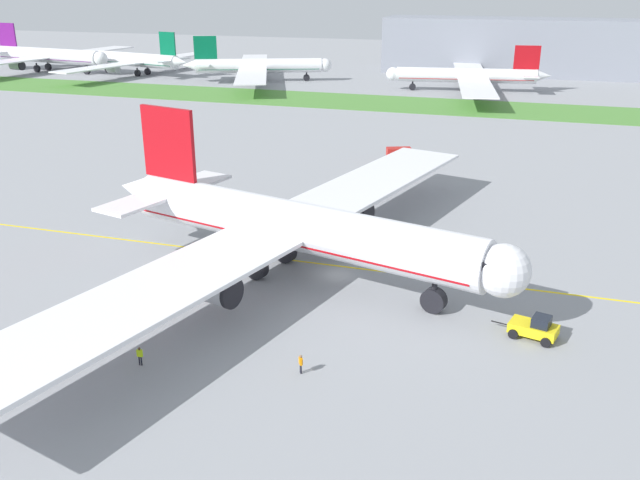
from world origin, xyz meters
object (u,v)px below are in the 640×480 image
Objects in this scene: service_truck_baggage_loader at (402,156)px; parked_airliner_far_right at (257,66)px; ground_crew_marshaller_front at (301,362)px; parked_airliner_far_centre at (137,60)px; parked_airliner_far_outer at (469,76)px; airliner_foreground at (290,226)px; ground_crew_wingwalker_port at (140,354)px; pushback_tug at (535,328)px; parked_airliner_far_left at (47,56)px.

parked_airliner_far_right is at bearing 125.73° from service_truck_baggage_loader.
ground_crew_marshaller_front is 0.03× the size of parked_airliner_far_centre.
ground_crew_marshaller_front is 155.80m from parked_airliner_far_outer.
parked_airliner_far_right reaches higher than ground_crew_marshaller_front.
parked_airliner_far_right reaches higher than parked_airliner_far_outer.
airliner_foreground is 174.68m from parked_airliner_far_centre.
service_truck_baggage_loader is at bearing 94.26° from ground_crew_marshaller_front.
parked_airliner_far_centre is (-98.97, 161.20, 3.85)m from ground_crew_wingwalker_port.
service_truck_baggage_loader is 87.43m from parked_airliner_far_outer.
airliner_foreground is 26.84m from pushback_tug.
service_truck_baggage_loader is 139.90m from parked_airliner_far_centre.
ground_crew_marshaller_front is 0.29× the size of service_truck_baggage_loader.
parked_airliner_far_left is 143.62m from parked_airliner_far_outer.
parked_airliner_far_left is (-141.78, 88.89, 3.68)m from service_truck_baggage_loader.
airliner_foreground reaches higher than ground_crew_wingwalker_port.
ground_crew_marshaller_front is 0.02× the size of parked_airliner_far_left.
ground_crew_wingwalker_port is at bearing -96.50° from service_truck_baggage_loader.
parked_airliner_far_right is at bearing 120.93° from pushback_tug.
service_truck_baggage_loader is 0.09× the size of parked_airliner_far_centre.
airliner_foreground is at bearing -53.18° from parked_airliner_far_centre.
ground_crew_wingwalker_port is 0.29× the size of service_truck_baggage_loader.
parked_airliner_far_centre is at bearing 139.96° from service_truck_baggage_loader.
pushback_tug is at bearing 25.28° from ground_crew_wingwalker_port.
ground_crew_wingwalker_port is at bearing -93.59° from parked_airliner_far_outer.
parked_airliner_far_left is at bearing 138.62° from pushback_tug.
pushback_tug reaches higher than ground_crew_marshaller_front.
pushback_tug is 145.42m from parked_airliner_far_outer.
parked_airliner_far_centre is 0.93× the size of parked_airliner_far_right.
ground_crew_marshaller_front is 215.21m from parked_airliner_far_left.
parked_airliner_far_right is (-55.31, 159.38, 3.66)m from ground_crew_wingwalker_port.
airliner_foreground reaches higher than parked_airliner_far_centre.
airliner_foreground is 13.72× the size of service_truck_baggage_loader.
service_truck_baggage_loader is (-23.20, 56.44, 0.64)m from pushback_tug.
parked_airliner_far_centre is at bearing 126.82° from airliner_foreground.
airliner_foreground is at bearing -92.75° from service_truck_baggage_loader.
parked_airliner_far_centre is at bearing 177.61° from parked_airliner_far_right.
ground_crew_wingwalker_port is 0.03× the size of parked_airliner_far_centre.
parked_airliner_far_left is (-164.98, 145.32, 4.31)m from pushback_tug.
service_truck_baggage_loader is (-5.09, 68.36, 0.64)m from ground_crew_marshaller_front.
pushback_tug is 219.90m from parked_airliner_far_left.
ground_crew_wingwalker_port is 0.02× the size of parked_airliner_far_left.
parked_airliner_far_right is 0.97× the size of parked_airliner_far_outer.
ground_crew_wingwalker_port is at bearing -167.77° from ground_crew_marshaller_front.
pushback_tug is at bearing -81.55° from parked_airliner_far_outer.
parked_airliner_far_right is 65.26m from parked_airliner_far_outer.
parked_airliner_far_centre is at bearing 178.63° from parked_airliner_far_outer.
parked_airliner_far_centre reaches higher than ground_crew_wingwalker_port.
service_truck_baggage_loader is 167.38m from parked_airliner_far_left.
parked_airliner_far_left is 78.36m from parked_airliner_far_right.
parked_airliner_far_left is at bearing 135.13° from airliner_foreground.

